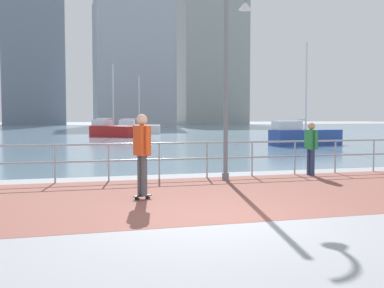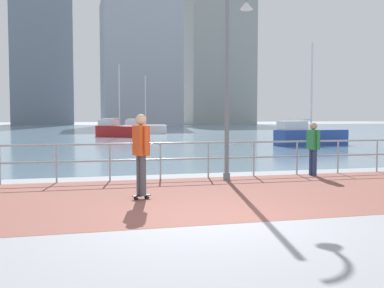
{
  "view_description": "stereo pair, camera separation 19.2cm",
  "coord_description": "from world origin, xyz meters",
  "px_view_note": "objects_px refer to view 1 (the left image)",
  "views": [
    {
      "loc": [
        -2.46,
        -7.38,
        1.75
      ],
      "look_at": [
        0.4,
        3.03,
        1.1
      ],
      "focal_mm": 42.46,
      "sensor_mm": 36.0,
      "label": 1
    },
    {
      "loc": [
        -2.27,
        -7.43,
        1.75
      ],
      "look_at": [
        0.4,
        3.03,
        1.1
      ],
      "focal_mm": 42.46,
      "sensor_mm": 36.0,
      "label": 2
    }
  ],
  "objects_px": {
    "bystander": "(311,144)",
    "sailboat_yellow": "(138,128)",
    "skateboarder": "(142,148)",
    "lamppost": "(231,68)",
    "sailboat_blue": "(112,130)",
    "sailboat_red": "(303,136)"
  },
  "relations": [
    {
      "from": "skateboarder",
      "to": "sailboat_blue",
      "type": "distance_m",
      "value": 30.7
    },
    {
      "from": "lamppost",
      "to": "skateboarder",
      "type": "relative_size",
      "value": 3.1
    },
    {
      "from": "skateboarder",
      "to": "sailboat_yellow",
      "type": "height_order",
      "value": "sailboat_yellow"
    },
    {
      "from": "skateboarder",
      "to": "sailboat_yellow",
      "type": "xyz_separation_m",
      "value": [
        5.49,
        37.24,
        -0.52
      ]
    },
    {
      "from": "lamppost",
      "to": "sailboat_blue",
      "type": "xyz_separation_m",
      "value": [
        -0.62,
        28.23,
        -2.49
      ]
    },
    {
      "from": "skateboarder",
      "to": "bystander",
      "type": "relative_size",
      "value": 1.14
    },
    {
      "from": "lamppost",
      "to": "sailboat_yellow",
      "type": "height_order",
      "value": "sailboat_yellow"
    },
    {
      "from": "skateboarder",
      "to": "sailboat_blue",
      "type": "relative_size",
      "value": 0.29
    },
    {
      "from": "skateboarder",
      "to": "sailboat_yellow",
      "type": "bearing_deg",
      "value": 81.62
    },
    {
      "from": "lamppost",
      "to": "skateboarder",
      "type": "distance_m",
      "value": 4.23
    },
    {
      "from": "sailboat_yellow",
      "to": "sailboat_blue",
      "type": "distance_m",
      "value": 7.38
    },
    {
      "from": "lamppost",
      "to": "bystander",
      "type": "bearing_deg",
      "value": 5.59
    },
    {
      "from": "bystander",
      "to": "sailboat_yellow",
      "type": "xyz_separation_m",
      "value": [
        -0.01,
        34.6,
        -0.35
      ]
    },
    {
      "from": "sailboat_red",
      "to": "sailboat_blue",
      "type": "bearing_deg",
      "value": 124.41
    },
    {
      "from": "skateboarder",
      "to": "bystander",
      "type": "distance_m",
      "value": 6.1
    },
    {
      "from": "lamppost",
      "to": "bystander",
      "type": "distance_m",
      "value": 3.42
    },
    {
      "from": "sailboat_red",
      "to": "sailboat_blue",
      "type": "xyz_separation_m",
      "value": [
        -10.25,
        14.96,
        0.0
      ]
    },
    {
      "from": "sailboat_blue",
      "to": "skateboarder",
      "type": "bearing_deg",
      "value": -94.19
    },
    {
      "from": "lamppost",
      "to": "sailboat_blue",
      "type": "distance_m",
      "value": 28.34
    },
    {
      "from": "sailboat_red",
      "to": "sailboat_yellow",
      "type": "bearing_deg",
      "value": 107.97
    },
    {
      "from": "sailboat_yellow",
      "to": "sailboat_red",
      "type": "relative_size",
      "value": 0.96
    },
    {
      "from": "sailboat_yellow",
      "to": "sailboat_blue",
      "type": "xyz_separation_m",
      "value": [
        -3.25,
        -6.63,
        0.03
      ]
    }
  ]
}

